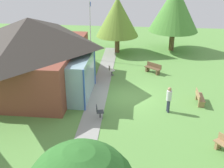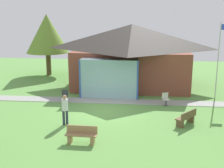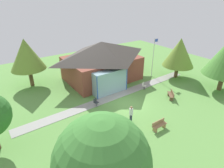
# 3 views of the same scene
# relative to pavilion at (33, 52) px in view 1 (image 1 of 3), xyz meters

# --- Properties ---
(ground_plane) EXTENTS (44.00, 44.00, 0.00)m
(ground_plane) POSITION_rel_pavilion_xyz_m (-1.17, -7.20, -2.73)
(ground_plane) COLOR #609947
(pavilion) EXTENTS (10.34, 8.58, 5.26)m
(pavilion) POSITION_rel_pavilion_xyz_m (0.00, 0.00, 0.00)
(pavilion) COLOR brown
(pavilion) RESTS_ON ground_plane
(footpath) EXTENTS (23.13, 1.78, 0.03)m
(footpath) POSITION_rel_pavilion_xyz_m (-1.17, -5.00, -2.72)
(footpath) COLOR #999993
(footpath) RESTS_ON ground_plane
(flagpole) EXTENTS (0.64, 0.08, 5.53)m
(flagpole) POSITION_rel_pavilion_xyz_m (6.52, -3.17, 0.32)
(flagpole) COLOR silver
(flagpole) RESTS_ON ground_plane
(bench_mid_right) EXTENTS (1.28, 1.45, 0.84)m
(bench_mid_right) POSITION_rel_pavilion_xyz_m (3.63, -9.04, -2.33)
(bench_mid_right) COLOR brown
(bench_mid_right) RESTS_ON ground_plane
(bench_front_center) EXTENTS (1.50, 0.45, 0.84)m
(bench_front_center) POSITION_rel_pavilion_xyz_m (-1.64, -12.04, -2.33)
(bench_front_center) COLOR #9E7A51
(bench_front_center) RESTS_ON ground_plane
(patio_chair_west) EXTENTS (0.54, 0.54, 0.86)m
(patio_chair_west) POSITION_rel_pavilion_xyz_m (-4.29, -5.52, -2.32)
(patio_chair_west) COLOR #33383D
(patio_chair_west) RESTS_ON ground_plane
(patio_chair_lawn_spare) EXTENTS (0.56, 0.56, 0.86)m
(patio_chair_lawn_spare) POSITION_rel_pavilion_xyz_m (2.71, -5.52, -2.32)
(patio_chair_lawn_spare) COLOR beige
(patio_chair_lawn_spare) RESTS_ON ground_plane
(visitor_strolling_lawn) EXTENTS (0.34, 0.34, 1.74)m
(visitor_strolling_lawn) POSITION_rel_pavilion_xyz_m (-3.06, -9.83, -1.71)
(visitor_strolling_lawn) COLOR #2D3347
(visitor_strolling_lawn) RESTS_ON ground_plane
(tree_east_hedge) EXTENTS (4.26, 4.26, 5.60)m
(tree_east_hedge) POSITION_rel_pavilion_xyz_m (9.05, -5.47, 0.93)
(tree_east_hedge) COLOR brown
(tree_east_hedge) RESTS_ON ground_plane
(tree_far_east) EXTENTS (5.05, 5.05, 6.66)m
(tree_far_east) POSITION_rel_pavilion_xyz_m (10.32, -11.12, 1.64)
(tree_far_east) COLOR brown
(tree_far_east) RESTS_ON ground_plane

